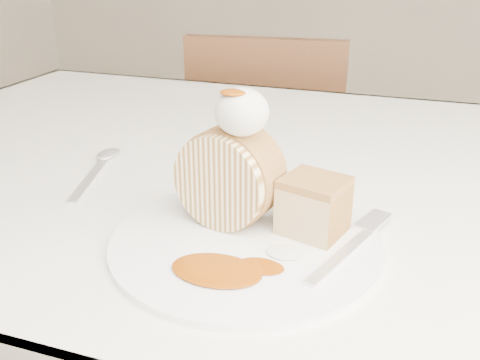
% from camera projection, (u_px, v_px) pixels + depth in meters
% --- Properties ---
extents(table, '(1.40, 0.90, 0.75)m').
position_uv_depth(table, '(267.00, 216.00, 0.83)').
color(table, silver).
rests_on(table, ground).
extents(chair_far, '(0.44, 0.44, 0.84)m').
position_uv_depth(chair_far, '(269.00, 164.00, 1.51)').
color(chair_far, brown).
rests_on(chair_far, ground).
extents(plate, '(0.36, 0.36, 0.01)m').
position_uv_depth(plate, '(246.00, 241.00, 0.57)').
color(plate, white).
rests_on(plate, table).
extents(roulade_slice, '(0.12, 0.08, 0.11)m').
position_uv_depth(roulade_slice, '(229.00, 177.00, 0.59)').
color(roulade_slice, '#FFEAB1').
rests_on(roulade_slice, plate).
extents(cake_chunk, '(0.08, 0.07, 0.05)m').
position_uv_depth(cake_chunk, '(313.00, 209.00, 0.58)').
color(cake_chunk, '#A3713D').
rests_on(cake_chunk, plate).
extents(whipped_cream, '(0.06, 0.06, 0.05)m').
position_uv_depth(whipped_cream, '(242.00, 112.00, 0.54)').
color(whipped_cream, silver).
rests_on(whipped_cream, roulade_slice).
extents(caramel_drizzle, '(0.03, 0.02, 0.01)m').
position_uv_depth(caramel_drizzle, '(233.00, 86.00, 0.53)').
color(caramel_drizzle, '#883A05').
rests_on(caramel_drizzle, whipped_cream).
extents(caramel_pool, '(0.10, 0.08, 0.00)m').
position_uv_depth(caramel_pool, '(216.00, 270.00, 0.51)').
color(caramel_pool, '#883A05').
rests_on(caramel_pool, plate).
extents(fork, '(0.08, 0.17, 0.00)m').
position_uv_depth(fork, '(341.00, 256.00, 0.54)').
color(fork, silver).
rests_on(fork, plate).
extents(spoon, '(0.07, 0.18, 0.00)m').
position_uv_depth(spoon, '(89.00, 180.00, 0.73)').
color(spoon, silver).
rests_on(spoon, table).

